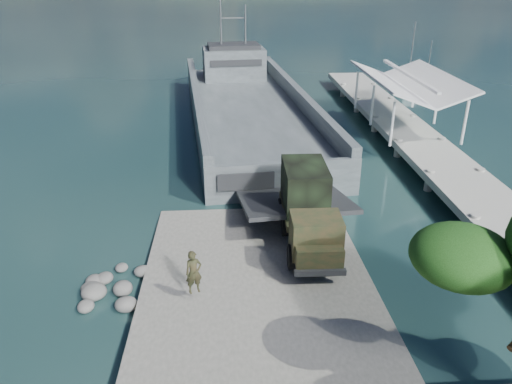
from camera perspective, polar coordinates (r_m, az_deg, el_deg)
name	(u,v)px	position (r m, az deg, el deg)	size (l,w,h in m)	color
ground	(258,294)	(22.07, 0.22, -11.55)	(1400.00, 1400.00, 0.00)	#173739
boat_ramp	(260,303)	(21.13, 0.41, -12.61)	(10.00, 18.00, 0.50)	slate
shoreline_rocks	(115,292)	(22.98, -15.78, -10.99)	(3.20, 5.60, 0.90)	#5E5F5C
pier	(408,124)	(40.82, 16.98, 7.44)	(6.40, 44.00, 6.10)	#AFAEA4
landing_craft	(248,114)	(44.14, -0.92, 8.85)	(12.13, 37.58, 10.99)	#424B4E
military_truck	(308,208)	(24.40, 5.95, -1.84)	(2.54, 7.38, 3.40)	black
soldier	(194,280)	(20.53, -7.07, -9.99)	(0.68, 0.45, 1.87)	#20311B
sailboat_near	(426,92)	(57.52, 18.81, 10.76)	(3.05, 4.97, 5.84)	white
sailboat_far	(408,87)	(59.04, 16.94, 11.44)	(2.85, 6.39, 7.51)	white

